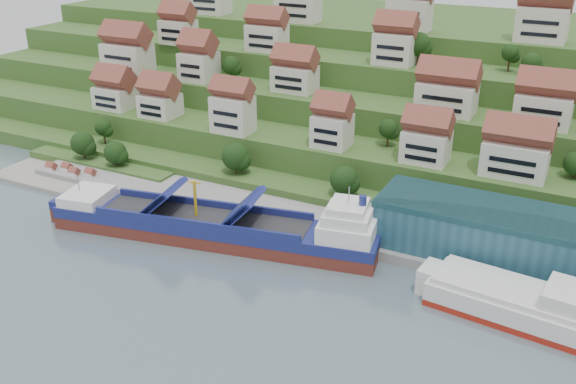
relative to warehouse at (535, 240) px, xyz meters
The scene contains 11 objects.
ground 55.18m from the warehouse, 161.90° to the right, with size 300.00×300.00×0.00m, color slate.
quay 32.64m from the warehouse, behind, with size 180.00×14.00×2.20m, color gray.
pebble_beach 110.32m from the warehouse, behind, with size 45.00×20.00×1.00m, color gray.
hillside 101.03m from the warehouse, 121.00° to the left, with size 260.00×128.00×31.00m.
hillside_village 70.47m from the warehouse, 139.65° to the left, with size 160.66×64.50×29.27m.
hillside_trees 62.77m from the warehouse, 155.57° to the left, with size 132.96×62.36×30.29m.
warehouse is the anchor object (origin of this frame).
flagpole 34.60m from the warehouse, 168.33° to the right, with size 1.28×0.16×8.00m.
beach_huts 112.29m from the warehouse, behind, with size 14.40×3.70×2.20m.
cargo_ship 62.18m from the warehouse, 165.11° to the right, with size 71.18×23.74×15.51m.
second_ship 16.64m from the warehouse, 85.94° to the right, with size 31.58×14.43×8.87m.
Camera 1 is at (59.49, -99.06, 64.87)m, focal length 40.00 mm.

